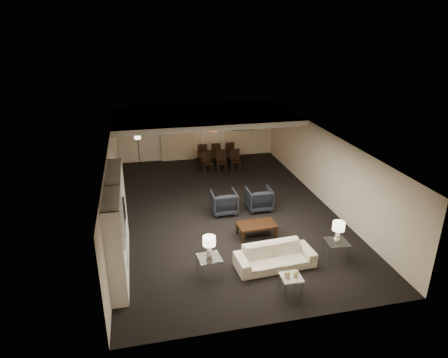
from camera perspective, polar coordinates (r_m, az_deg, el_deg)
floor at (r=13.42m, az=0.00°, el=-4.36°), size 11.00×11.00×0.00m
ceiling at (r=12.52m, az=0.00°, el=5.96°), size 7.00×11.00×0.02m
wall_back at (r=18.06m, az=-3.84°, el=6.81°), size 7.00×0.02×2.50m
wall_front at (r=8.24m, az=8.61°, el=-13.07°), size 7.00×0.02×2.50m
wall_left at (r=12.68m, az=-15.63°, el=-0.66°), size 0.02×11.00×2.50m
wall_right at (r=14.05m, az=14.07°, el=1.73°), size 0.02×11.00×2.50m
ceiling_soffit at (r=15.87m, az=-2.80°, el=8.99°), size 7.00×4.00×0.20m
curtains at (r=17.89m, az=-6.66°, el=6.40°), size 1.50×0.12×2.40m
door at (r=18.20m, az=-1.62°, el=6.32°), size 0.90×0.05×2.10m
painting at (r=18.38m, az=2.70°, el=8.06°), size 0.95×0.04×0.65m
media_unit at (r=10.33m, az=-15.02°, el=-6.37°), size 0.38×3.40×2.35m
pendant_light at (r=16.04m, az=-1.70°, el=7.38°), size 0.52×0.52×0.24m
sofa at (r=10.46m, az=7.28°, el=-10.95°), size 2.07×0.93×0.59m
coffee_table at (r=11.81m, az=4.66°, el=-7.27°), size 1.14×0.70×0.40m
armchair_left at (r=13.05m, az=-0.02°, el=-3.34°), size 0.81×0.83×0.75m
armchair_right at (r=13.33m, az=5.02°, el=-2.84°), size 0.81×0.83×0.75m
side_table_left at (r=10.10m, az=-2.08°, el=-12.35°), size 0.60×0.60×0.52m
side_table_right at (r=11.11m, az=15.68°, el=-9.75°), size 0.59×0.59×0.52m
table_lamp_left at (r=9.80m, az=-2.12°, el=-9.71°), size 0.35×0.35×0.57m
table_lamp_right at (r=10.85m, az=15.97°, el=-7.29°), size 0.35×0.35×0.57m
marble_table at (r=9.66m, az=9.50°, el=-14.68°), size 0.47×0.47×0.46m
gold_gourd_a at (r=9.45m, az=9.04°, el=-13.29°), size 0.15×0.15×0.15m
gold_gourd_b at (r=9.52m, az=10.19°, el=-13.14°), size 0.13×0.13×0.13m
television at (r=10.94m, az=-14.74°, el=-5.27°), size 1.14×0.15×0.66m
vase_blue at (r=9.28m, az=-15.18°, el=-10.11°), size 0.15×0.15×0.16m
vase_amber at (r=9.70m, az=-15.36°, el=-5.27°), size 0.16×0.16×0.16m
floor_speaker at (r=12.49m, az=-14.03°, el=-4.15°), size 0.14×0.14×1.18m
dining_table at (r=17.14m, az=-0.80°, el=2.72°), size 1.81×1.10×0.61m
chair_nl at (r=16.38m, az=-2.39°, el=2.33°), size 0.47×0.47×0.91m
chair_nm at (r=16.49m, az=-0.34°, el=2.49°), size 0.43×0.43×0.91m
chair_nr at (r=16.63m, az=1.68°, el=2.64°), size 0.44×0.44×0.91m
chair_fl at (r=17.60m, az=-3.16°, el=3.72°), size 0.44×0.44×0.91m
chair_fm at (r=17.70m, az=-1.24°, el=3.85°), size 0.44×0.44×0.91m
chair_fr at (r=17.82m, az=0.66°, el=3.98°), size 0.45×0.45×0.91m
floor_lamp at (r=16.58m, az=-12.06°, el=3.55°), size 0.31×0.31×1.71m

